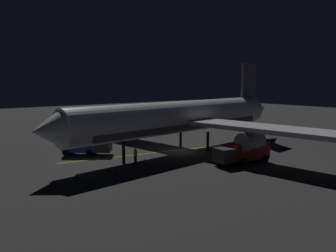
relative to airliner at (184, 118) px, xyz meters
name	(u,v)px	position (x,y,z in m)	size (l,w,h in m)	color
ground_plane	(180,152)	(-0.07, 0.63, -4.44)	(180.00, 180.00, 0.20)	#313131
apron_guide_stripe	(148,153)	(1.54, 4.63, -4.33)	(0.24, 22.25, 0.01)	gold
airliner	(184,118)	(0.00, 0.00, 0.00)	(40.12, 40.45, 11.83)	white
baggage_truck	(85,146)	(5.57, 11.13, -3.18)	(5.28, 5.75, 2.19)	navy
catering_truck	(243,153)	(-9.40, -0.63, -3.13)	(3.07, 6.80, 2.27)	maroon
ground_crew_worker	(135,156)	(-2.24, 8.93, -3.45)	(0.40, 0.40, 1.74)	black
traffic_cone_near_left	(145,161)	(-2.45, 7.86, -4.09)	(0.50, 0.50, 0.55)	#EA590F
traffic_cone_near_right	(112,169)	(-3.35, 12.53, -4.09)	(0.50, 0.50, 0.55)	#EA590F
traffic_cone_under_wing	(94,147)	(8.72, 8.37, -4.09)	(0.50, 0.50, 0.55)	#EA590F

